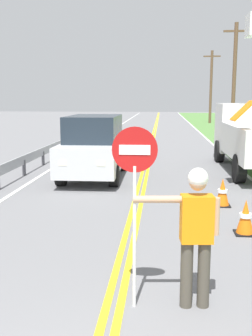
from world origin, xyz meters
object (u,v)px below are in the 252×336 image
object	(u,v)px
utility_pole_far	(211,86)
oncoming_suv_nearest	(94,146)
stop_sign_paddle	(135,177)
traffic_cone_mid	(222,193)
flagger_worker	(196,229)
utility_pole_mid	(234,77)
traffic_cone_lead	(245,218)

from	to	relation	value
utility_pole_far	oncoming_suv_nearest	bearing A→B (deg)	-103.39
stop_sign_paddle	traffic_cone_mid	distance (m)	5.62
flagger_worker	stop_sign_paddle	bearing A→B (deg)	-174.66
utility_pole_far	traffic_cone_mid	distance (m)	35.30
oncoming_suv_nearest	utility_pole_far	distance (m)	32.52
utility_pole_mid	traffic_cone_mid	world-z (taller)	utility_pole_mid
flagger_worker	traffic_cone_lead	world-z (taller)	flagger_worker
flagger_worker	traffic_cone_mid	size ratio (longest dim) A/B	2.61
oncoming_suv_nearest	traffic_cone_mid	bearing A→B (deg)	-41.93
traffic_cone_lead	utility_pole_mid	bearing A→B (deg)	81.15
stop_sign_paddle	utility_pole_mid	bearing A→B (deg)	77.85
stop_sign_paddle	traffic_cone_lead	bearing A→B (deg)	56.37
flagger_worker	traffic_cone_lead	distance (m)	3.26
flagger_worker	traffic_cone_lead	xyz separation A→B (m)	(1.23, 2.94, -0.71)
flagger_worker	oncoming_suv_nearest	world-z (taller)	oncoming_suv_nearest
stop_sign_paddle	traffic_cone_lead	xyz separation A→B (m)	(2.00, 3.01, -1.37)
stop_sign_paddle	utility_pole_far	distance (m)	40.48
traffic_cone_mid	stop_sign_paddle	bearing A→B (deg)	-109.96
oncoming_suv_nearest	traffic_cone_mid	xyz separation A→B (m)	(3.80, -3.41, -0.72)
flagger_worker	stop_sign_paddle	size ratio (longest dim) A/B	0.78
flagger_worker	traffic_cone_lead	bearing A→B (deg)	67.20
oncoming_suv_nearest	flagger_worker	bearing A→B (deg)	-72.26
traffic_cone_mid	utility_pole_far	bearing A→B (deg)	83.96
flagger_worker	oncoming_suv_nearest	distance (m)	8.88
stop_sign_paddle	oncoming_suv_nearest	bearing A→B (deg)	102.81
utility_pole_mid	flagger_worker	bearing A→B (deg)	-100.54
utility_pole_far	traffic_cone_lead	bearing A→B (deg)	-95.49
traffic_cone_lead	traffic_cone_mid	world-z (taller)	same
utility_pole_far	traffic_cone_lead	size ratio (longest dim) A/B	11.01
flagger_worker	traffic_cone_lead	size ratio (longest dim) A/B	2.61
flagger_worker	utility_pole_far	size ratio (longest dim) A/B	0.24
flagger_worker	utility_pole_mid	distance (m)	26.31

